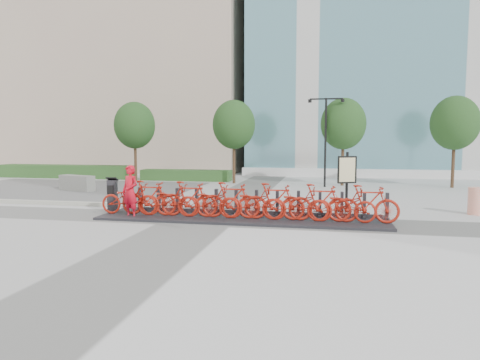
% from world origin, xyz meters
% --- Properties ---
extents(ground, '(120.00, 120.00, 0.00)m').
position_xyz_m(ground, '(0.00, 0.00, 0.00)').
color(ground, silver).
extents(tan_building, '(26.00, 16.00, 30.00)m').
position_xyz_m(tan_building, '(-16.00, 26.00, 15.00)').
color(tan_building, tan).
rests_on(tan_building, ground).
extents(glass_building, '(32.00, 16.00, 24.00)m').
position_xyz_m(glass_building, '(14.00, 26.00, 12.00)').
color(glass_building, slate).
rests_on(glass_building, ground).
extents(gravel_patch, '(14.00, 14.00, 0.00)m').
position_xyz_m(gravel_patch, '(-10.00, 7.00, 0.01)').
color(gravel_patch, '#525252').
rests_on(gravel_patch, ground).
extents(hedge_a, '(10.00, 1.40, 0.90)m').
position_xyz_m(hedge_a, '(-14.00, 13.50, 0.45)').
color(hedge_a, '#32672D').
rests_on(hedge_a, ground).
extents(hedge_b, '(6.00, 1.20, 0.70)m').
position_xyz_m(hedge_b, '(-5.00, 13.20, 0.35)').
color(hedge_b, '#32672D').
rests_on(hedge_b, ground).
extents(tree_0, '(2.60, 2.60, 5.10)m').
position_xyz_m(tree_0, '(-8.00, 12.00, 3.59)').
color(tree_0, '#50331E').
rests_on(tree_0, ground).
extents(tree_1, '(2.60, 2.60, 5.10)m').
position_xyz_m(tree_1, '(-1.50, 12.00, 3.59)').
color(tree_1, '#50331E').
rests_on(tree_1, ground).
extents(tree_2, '(2.60, 2.60, 5.10)m').
position_xyz_m(tree_2, '(5.00, 12.00, 3.59)').
color(tree_2, '#50331E').
rests_on(tree_2, ground).
extents(tree_3, '(2.60, 2.60, 5.10)m').
position_xyz_m(tree_3, '(11.00, 12.00, 3.59)').
color(tree_3, '#50331E').
rests_on(tree_3, ground).
extents(streetlamp, '(2.00, 0.20, 5.00)m').
position_xyz_m(streetlamp, '(4.00, 11.00, 3.13)').
color(streetlamp, black).
rests_on(streetlamp, ground).
extents(dock_pad, '(9.60, 2.40, 0.08)m').
position_xyz_m(dock_pad, '(1.30, 0.30, 0.04)').
color(dock_pad, '#222226').
rests_on(dock_pad, ground).
extents(dock_rail_posts, '(8.74, 0.50, 0.85)m').
position_xyz_m(dock_rail_posts, '(1.72, 0.77, 0.51)').
color(dock_rail_posts, '#26262A').
rests_on(dock_rail_posts, dock_pad).
extents(bike_0, '(2.03, 0.71, 1.07)m').
position_xyz_m(bike_0, '(-2.60, -0.05, 0.61)').
color(bike_0, '#A11C0F').
rests_on(bike_0, dock_pad).
extents(bike_1, '(1.97, 0.56, 1.19)m').
position_xyz_m(bike_1, '(-1.88, -0.05, 0.67)').
color(bike_1, '#A11C0F').
rests_on(bike_1, dock_pad).
extents(bike_2, '(2.03, 0.71, 1.07)m').
position_xyz_m(bike_2, '(-1.16, -0.05, 0.61)').
color(bike_2, '#A11C0F').
rests_on(bike_2, dock_pad).
extents(bike_3, '(1.97, 0.56, 1.19)m').
position_xyz_m(bike_3, '(-0.44, -0.05, 0.67)').
color(bike_3, '#A11C0F').
rests_on(bike_3, dock_pad).
extents(bike_4, '(2.03, 0.71, 1.07)m').
position_xyz_m(bike_4, '(0.28, -0.05, 0.61)').
color(bike_4, '#A11C0F').
rests_on(bike_4, dock_pad).
extents(bike_5, '(1.97, 0.56, 1.19)m').
position_xyz_m(bike_5, '(1.00, -0.05, 0.67)').
color(bike_5, '#A11C0F').
rests_on(bike_5, dock_pad).
extents(bike_6, '(2.03, 0.71, 1.07)m').
position_xyz_m(bike_6, '(1.72, -0.05, 0.61)').
color(bike_6, '#A11C0F').
rests_on(bike_6, dock_pad).
extents(bike_7, '(1.97, 0.56, 1.19)m').
position_xyz_m(bike_7, '(2.44, -0.05, 0.67)').
color(bike_7, '#A11C0F').
rests_on(bike_7, dock_pad).
extents(bike_8, '(2.03, 0.71, 1.07)m').
position_xyz_m(bike_8, '(3.16, -0.05, 0.61)').
color(bike_8, '#A11C0F').
rests_on(bike_8, dock_pad).
extents(bike_9, '(1.97, 0.56, 1.19)m').
position_xyz_m(bike_9, '(3.88, -0.05, 0.67)').
color(bike_9, '#A11C0F').
rests_on(bike_9, dock_pad).
extents(bike_10, '(2.03, 0.71, 1.07)m').
position_xyz_m(bike_10, '(4.60, -0.05, 0.61)').
color(bike_10, '#A11C0F').
rests_on(bike_10, dock_pad).
extents(bike_11, '(1.97, 0.56, 1.19)m').
position_xyz_m(bike_11, '(5.32, -0.05, 0.67)').
color(bike_11, '#A11C0F').
rests_on(bike_11, dock_pad).
extents(kiosk, '(0.42, 0.37, 1.24)m').
position_xyz_m(kiosk, '(-3.53, 0.51, 0.68)').
color(kiosk, '#26262A').
rests_on(kiosk, dock_pad).
extents(worker_red, '(0.77, 0.64, 1.80)m').
position_xyz_m(worker_red, '(-2.44, -0.30, 0.90)').
color(worker_red, red).
rests_on(worker_red, ground).
extents(construction_barrel, '(0.61, 0.61, 0.97)m').
position_xyz_m(construction_barrel, '(9.30, 2.78, 0.48)').
color(construction_barrel, '#FF5124').
rests_on(construction_barrel, ground).
extents(jersey_barrier, '(2.18, 1.20, 0.81)m').
position_xyz_m(jersey_barrier, '(-8.72, 6.47, 0.41)').
color(jersey_barrier, gray).
rests_on(jersey_barrier, ground).
extents(map_sign, '(0.70, 0.40, 2.21)m').
position_xyz_m(map_sign, '(4.82, 2.51, 1.47)').
color(map_sign, black).
rests_on(map_sign, ground).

